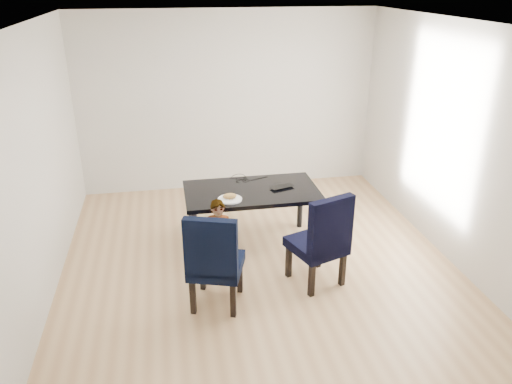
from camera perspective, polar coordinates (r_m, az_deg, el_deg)
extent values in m
cube|color=tan|center=(5.90, 0.36, -8.41)|extent=(4.50, 5.00, 0.01)
cube|color=white|center=(5.02, 0.44, 18.84)|extent=(4.50, 5.00, 0.01)
cube|color=beige|center=(7.69, -3.19, 10.20)|extent=(4.50, 0.01, 2.70)
cube|color=silver|center=(3.13, 9.24, -11.06)|extent=(4.50, 0.01, 2.70)
cube|color=silver|center=(5.38, -23.91, 2.30)|extent=(0.01, 5.00, 2.70)
cube|color=silver|center=(6.13, 21.67, 5.10)|extent=(0.01, 5.00, 2.70)
cube|color=black|center=(6.14, -0.51, -2.97)|extent=(1.60, 0.90, 0.75)
cube|color=black|center=(5.03, -4.58, -7.47)|extent=(0.65, 0.66, 1.06)
cube|color=black|center=(5.39, 6.95, -5.18)|extent=(0.67, 0.68, 1.08)
imported|color=#E04B12|center=(5.47, -4.23, -5.49)|extent=(0.38, 0.28, 0.93)
cylinder|color=silver|center=(5.72, -3.01, -0.83)|extent=(0.30, 0.30, 0.02)
ellipsoid|color=#A4763A|center=(5.71, -3.03, -0.45)|extent=(0.18, 0.12, 0.06)
imported|color=black|center=(6.08, 2.80, 0.71)|extent=(0.34, 0.27, 0.02)
torus|color=black|center=(6.25, -1.58, 1.32)|extent=(0.16, 0.16, 0.01)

